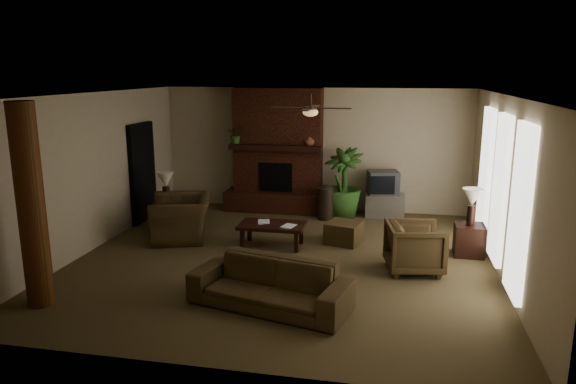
% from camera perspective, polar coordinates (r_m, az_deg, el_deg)
% --- Properties ---
extents(room_shell, '(7.00, 7.00, 7.00)m').
position_cam_1_polar(room_shell, '(8.80, -0.51, 1.33)').
color(room_shell, brown).
rests_on(room_shell, ground).
extents(fireplace, '(2.40, 0.70, 2.80)m').
position_cam_1_polar(fireplace, '(12.11, -1.10, 3.37)').
color(fireplace, '#502415').
rests_on(fireplace, ground).
extents(windows, '(0.08, 3.65, 2.35)m').
position_cam_1_polar(windows, '(8.99, 21.84, 0.30)').
color(windows, white).
rests_on(windows, ground).
extents(log_column, '(0.36, 0.36, 2.80)m').
position_cam_1_polar(log_column, '(7.87, -25.95, -1.43)').
color(log_column, brown).
rests_on(log_column, ground).
extents(doorway, '(0.10, 1.00, 2.10)m').
position_cam_1_polar(doorway, '(11.68, -15.39, 2.02)').
color(doorway, black).
rests_on(doorway, ground).
extents(ceiling_fan, '(1.35, 1.35, 0.37)m').
position_cam_1_polar(ceiling_fan, '(8.87, 2.44, 8.78)').
color(ceiling_fan, '#301D15').
rests_on(ceiling_fan, ceiling).
extents(sofa, '(2.29, 1.15, 0.86)m').
position_cam_1_polar(sofa, '(7.30, -1.94, -9.15)').
color(sofa, '#48371E').
rests_on(sofa, ground).
extents(armchair_left, '(1.17, 1.44, 1.09)m').
position_cam_1_polar(armchair_left, '(10.36, -11.45, -2.01)').
color(armchair_left, '#48371E').
rests_on(armchair_left, ground).
extents(armchair_right, '(0.94, 0.98, 0.88)m').
position_cam_1_polar(armchair_right, '(8.77, 13.53, -5.59)').
color(armchair_right, '#48371E').
rests_on(armchair_right, ground).
extents(coffee_table, '(1.20, 0.70, 0.43)m').
position_cam_1_polar(coffee_table, '(9.74, -1.72, -3.77)').
color(coffee_table, black).
rests_on(coffee_table, ground).
extents(ottoman, '(0.74, 0.74, 0.40)m').
position_cam_1_polar(ottoman, '(10.03, 6.05, -4.37)').
color(ottoman, '#48371E').
rests_on(ottoman, ground).
extents(tv_stand, '(0.87, 0.54, 0.50)m').
position_cam_1_polar(tv_stand, '(11.95, 10.38, -1.41)').
color(tv_stand, '#BABABD').
rests_on(tv_stand, ground).
extents(tv, '(0.74, 0.65, 0.52)m').
position_cam_1_polar(tv, '(11.83, 10.20, 0.99)').
color(tv, '#3D3D40').
rests_on(tv, tv_stand).
extents(floor_vase, '(0.34, 0.34, 0.77)m').
position_cam_1_polar(floor_vase, '(11.51, 4.10, -0.85)').
color(floor_vase, black).
rests_on(floor_vase, ground).
extents(floor_plant, '(1.37, 1.74, 0.86)m').
position_cam_1_polar(floor_plant, '(11.76, 5.91, -0.61)').
color(floor_plant, '#325923').
rests_on(floor_plant, ground).
extents(side_table_left, '(0.59, 0.59, 0.55)m').
position_cam_1_polar(side_table_left, '(11.07, -13.00, -2.57)').
color(side_table_left, black).
rests_on(side_table_left, ground).
extents(lamp_left, '(0.45, 0.45, 0.65)m').
position_cam_1_polar(lamp_left, '(10.86, -13.05, 1.08)').
color(lamp_left, '#301D15').
rests_on(lamp_left, side_table_left).
extents(side_table_right, '(0.51, 0.51, 0.55)m').
position_cam_1_polar(side_table_right, '(9.84, 18.92, -4.91)').
color(side_table_right, black).
rests_on(side_table_right, ground).
extents(lamp_right, '(0.46, 0.46, 0.65)m').
position_cam_1_polar(lamp_right, '(9.64, 19.24, -0.81)').
color(lamp_right, '#301D15').
rests_on(lamp_right, side_table_right).
extents(mantel_plant, '(0.44, 0.47, 0.33)m').
position_cam_1_polar(mantel_plant, '(12.04, -5.60, 5.99)').
color(mantel_plant, '#325923').
rests_on(mantel_plant, fireplace).
extents(mantel_vase, '(0.26, 0.27, 0.22)m').
position_cam_1_polar(mantel_vase, '(11.70, 2.35, 5.57)').
color(mantel_vase, brown).
rests_on(mantel_vase, fireplace).
extents(book_a, '(0.22, 0.08, 0.29)m').
position_cam_1_polar(book_a, '(9.76, -3.27, -2.51)').
color(book_a, '#999999').
rests_on(book_a, coffee_table).
extents(book_b, '(0.21, 0.08, 0.29)m').
position_cam_1_polar(book_b, '(9.54, -0.51, -2.85)').
color(book_b, '#999999').
rests_on(book_b, coffee_table).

